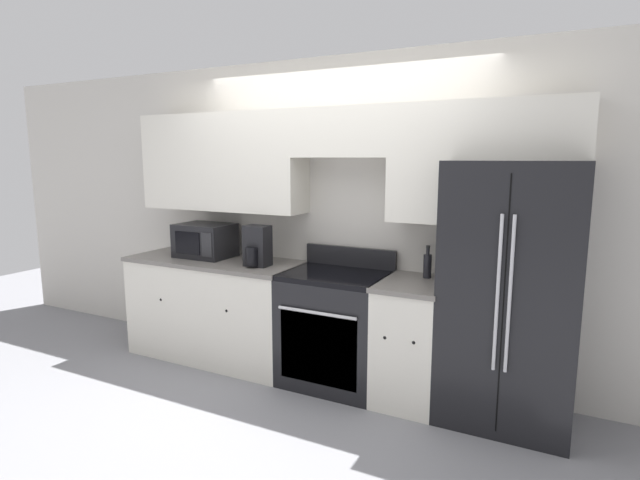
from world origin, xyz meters
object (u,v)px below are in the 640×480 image
oven_range (335,328)px  refrigerator (510,293)px  bottle (427,265)px  microwave (205,240)px

oven_range → refrigerator: bearing=3.1°
refrigerator → bottle: refrigerator is taller
oven_range → microwave: bearing=177.7°
microwave → oven_range: bearing=-2.3°
bottle → refrigerator: bearing=-9.4°
refrigerator → microwave: 2.61m
refrigerator → microwave: size_ratio=3.63×
oven_range → refrigerator: 1.35m
refrigerator → bottle: bearing=170.6°
refrigerator → bottle: size_ratio=7.26×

